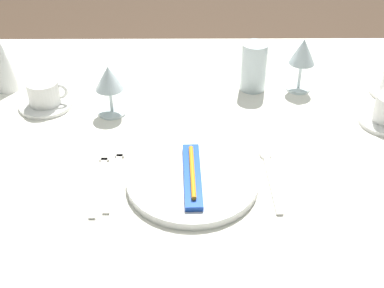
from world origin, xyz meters
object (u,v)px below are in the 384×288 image
at_px(toothbrush_package, 192,175).
at_px(fork_inner, 100,178).
at_px(napkin_folded, 4,63).
at_px(coffee_cup_left, 44,92).
at_px(dinner_plate, 192,181).
at_px(drink_tumbler, 254,67).
at_px(fork_outer, 115,174).
at_px(wine_glass_left, 303,54).
at_px(wine_glass_centre, 109,81).
at_px(spoon_soup, 269,171).

bearing_deg(toothbrush_package, fork_inner, 174.87).
bearing_deg(napkin_folded, coffee_cup_left, -37.52).
height_order(dinner_plate, napkin_folded, napkin_folded).
xyz_separation_m(fork_inner, drink_tumbler, (0.37, 0.40, 0.06)).
bearing_deg(napkin_folded, fork_outer, -48.83).
xyz_separation_m(dinner_plate, drink_tumbler, (0.17, 0.42, 0.06)).
relative_size(fork_inner, wine_glass_left, 1.52).
distance_m(dinner_plate, wine_glass_left, 0.51).
relative_size(dinner_plate, coffee_cup_left, 2.65).
bearing_deg(wine_glass_centre, wine_glass_left, 13.57).
bearing_deg(coffee_cup_left, toothbrush_package, -40.33).
bearing_deg(dinner_plate, coffee_cup_left, 139.67).
xyz_separation_m(coffee_cup_left, napkin_folded, (-0.13, 0.10, 0.04)).
relative_size(toothbrush_package, spoon_soup, 0.95).
bearing_deg(fork_outer, drink_tumbler, 48.67).
height_order(fork_inner, wine_glass_left, wine_glass_left).
xyz_separation_m(toothbrush_package, wine_glass_left, (0.30, 0.41, 0.08)).
relative_size(fork_inner, napkin_folded, 1.47).
bearing_deg(coffee_cup_left, spoon_soup, -27.30).
relative_size(wine_glass_left, napkin_folded, 0.97).
distance_m(fork_inner, coffee_cup_left, 0.36).
relative_size(coffee_cup_left, wine_glass_centre, 0.79).
relative_size(fork_inner, wine_glass_centre, 1.70).
bearing_deg(wine_glass_centre, napkin_folded, 156.30).
height_order(coffee_cup_left, drink_tumbler, drink_tumbler).
bearing_deg(toothbrush_package, dinner_plate, 104.04).
xyz_separation_m(coffee_cup_left, wine_glass_left, (0.68, 0.08, 0.07)).
distance_m(fork_inner, drink_tumbler, 0.55).
height_order(dinner_plate, wine_glass_left, wine_glass_left).
relative_size(wine_glass_left, drink_tumbler, 1.12).
height_order(fork_outer, drink_tumbler, drink_tumbler).
bearing_deg(spoon_soup, wine_glass_centre, 146.42).
bearing_deg(dinner_plate, drink_tumbler, 67.76).
bearing_deg(toothbrush_package, spoon_soup, 13.17).
bearing_deg(fork_outer, dinner_plate, -10.68).
bearing_deg(toothbrush_package, napkin_folded, 140.35).
bearing_deg(spoon_soup, fork_outer, -178.64).
height_order(wine_glass_centre, wine_glass_left, wine_glass_left).
xyz_separation_m(dinner_plate, fork_inner, (-0.20, 0.02, -0.01)).
bearing_deg(toothbrush_package, wine_glass_left, 54.06).
bearing_deg(coffee_cup_left, drink_tumbler, 9.39).
bearing_deg(fork_inner, dinner_plate, -5.13).
distance_m(dinner_plate, fork_outer, 0.17).
bearing_deg(fork_outer, fork_inner, -155.51).
relative_size(toothbrush_package, drink_tumbler, 1.58).
bearing_deg(coffee_cup_left, wine_glass_centre, -11.51).
relative_size(spoon_soup, wine_glass_centre, 1.67).
distance_m(dinner_plate, coffee_cup_left, 0.50).
distance_m(toothbrush_package, wine_glass_centre, 0.36).
bearing_deg(spoon_soup, drink_tumbler, 89.92).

